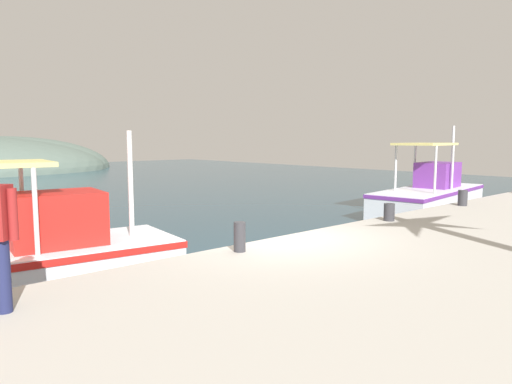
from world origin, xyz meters
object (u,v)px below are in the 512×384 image
object	(u,v)px
fishing_boat_third	(430,196)
mooring_bollard_third	(463,198)
mooring_bollard_second	(389,212)
fishing_boat_second	(21,260)
mooring_bollard_nearest	(240,237)

from	to	relation	value
fishing_boat_third	mooring_bollard_third	distance (m)	3.46
mooring_bollard_second	fishing_boat_third	bearing A→B (deg)	20.19
fishing_boat_second	fishing_boat_third	xyz separation A→B (m)	(13.73, -0.27, 0.05)
fishing_boat_second	mooring_bollard_nearest	distance (m)	3.84
mooring_bollard_nearest	mooring_bollard_third	size ratio (longest dim) A/B	1.14
fishing_boat_second	mooring_bollard_nearest	xyz separation A→B (m)	(2.78, -2.61, 0.44)
fishing_boat_second	mooring_bollard_third	bearing A→B (deg)	-13.12
fishing_boat_third	mooring_bollard_nearest	xyz separation A→B (m)	(-10.95, -2.34, 0.38)
mooring_bollard_nearest	fishing_boat_second	bearing A→B (deg)	136.80
mooring_bollard_third	mooring_bollard_second	bearing A→B (deg)	180.00
fishing_boat_second	mooring_bollard_second	bearing A→B (deg)	-19.49
fishing_boat_third	mooring_bollard_second	xyz separation A→B (m)	(-6.36, -2.34, 0.33)
mooring_bollard_second	mooring_bollard_third	size ratio (longest dim) A/B	0.91
fishing_boat_second	mooring_bollard_second	xyz separation A→B (m)	(7.37, -2.61, 0.39)
mooring_bollard_second	mooring_bollard_third	xyz separation A→B (m)	(3.83, 0.00, 0.02)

